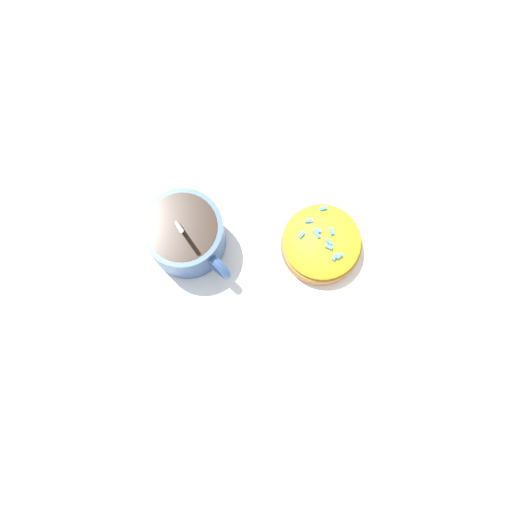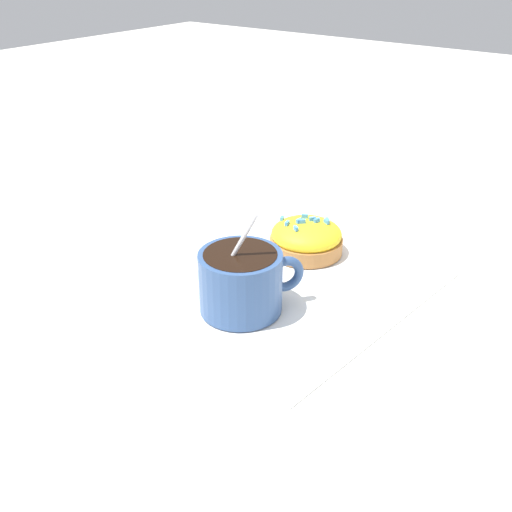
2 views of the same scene
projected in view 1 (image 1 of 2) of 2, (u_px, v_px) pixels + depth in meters
The scene contains 4 objects.
ground_plane at pixel (254, 247), 0.62m from camera, with size 3.00×3.00×0.00m, color silver.
paper_napkin at pixel (254, 246), 0.62m from camera, with size 0.30×0.29×0.00m.
coffee_cup at pixel (186, 235), 0.59m from camera, with size 0.09×0.08×0.10m.
frosted_pastry at pixel (322, 243), 0.60m from camera, with size 0.08×0.08×0.04m.
Camera 1 is at (0.02, -0.14, 0.60)m, focal length 42.00 mm.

